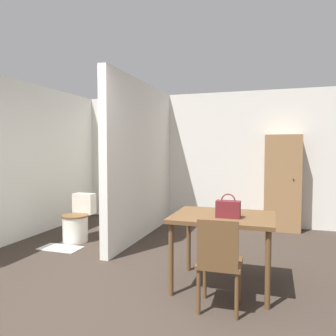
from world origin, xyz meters
TOP-DOWN VIEW (x-y plane):
  - ground_plane at (0.00, 0.00)m, footprint 16.00×16.00m
  - wall_back at (0.00, 3.91)m, footprint 5.79×0.12m
  - wall_left at (-2.45, 1.93)m, footprint 0.12×4.85m
  - partition_wall at (-0.69, 2.56)m, footprint 0.12×2.57m
  - dining_table at (0.87, 0.94)m, footprint 1.02×0.81m
  - wooden_chair at (0.92, 0.42)m, footprint 0.40×0.40m
  - toilet at (-1.54, 1.98)m, footprint 0.41×0.55m
  - handbag at (0.94, 0.83)m, footprint 0.24×0.11m
  - wooden_cabinet at (1.51, 3.65)m, footprint 0.61×0.38m
  - bath_mat at (-1.54, 1.54)m, footprint 0.59×0.32m

SIDE VIEW (x-z plane):
  - ground_plane at x=0.00m, z-range 0.00..0.00m
  - bath_mat at x=-1.54m, z-range 0.00..0.01m
  - toilet at x=-1.54m, z-range -0.06..0.65m
  - wooden_chair at x=0.92m, z-range 0.04..0.88m
  - dining_table at x=0.87m, z-range 0.29..1.04m
  - wooden_cabinet at x=1.51m, z-range 0.00..1.68m
  - handbag at x=0.94m, z-range 0.72..0.96m
  - wall_back at x=0.00m, z-range 0.00..2.50m
  - wall_left at x=-2.45m, z-range 0.00..2.50m
  - partition_wall at x=-0.69m, z-range 0.00..2.50m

